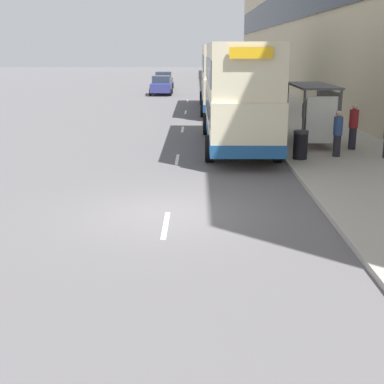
{
  "coord_description": "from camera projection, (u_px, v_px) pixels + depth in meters",
  "views": [
    {
      "loc": [
        0.74,
        -13.04,
        4.09
      ],
      "look_at": [
        0.47,
        16.96,
        -3.99
      ],
      "focal_mm": 50.0,
      "sensor_mm": 36.0,
      "label": 1
    }
  ],
  "objects": [
    {
      "name": "double_decker_bus_ahead",
      "position": [
        221.0,
        76.0,
        35.73
      ],
      "size": [
        2.85,
        11.47,
        4.3
      ],
      "color": "beige",
      "rests_on": "ground_plane"
    },
    {
      "name": "bus_shelter",
      "position": [
        317.0,
        103.0,
        22.24
      ],
      "size": [
        1.6,
        4.2,
        2.48
      ],
      "color": "#4C4C51",
      "rests_on": "ground_plane"
    },
    {
      "name": "pavement",
      "position": [
        257.0,
        92.0,
        50.76
      ],
      "size": [
        5.0,
        93.0,
        0.14
      ],
      "color": "#A39E93",
      "rests_on": "ground_plane"
    },
    {
      "name": "pedestrian_at_shelter",
      "position": [
        338.0,
        133.0,
        19.95
      ],
      "size": [
        0.34,
        0.34,
        1.72
      ],
      "color": "#23232D",
      "rests_on": "ground_plane"
    },
    {
      "name": "car_2",
      "position": [
        164.0,
        80.0,
        55.54
      ],
      "size": [
        1.98,
        3.97,
        1.74
      ],
      "rotation": [
        0.0,
        0.0,
        3.14
      ],
      "color": "#4C5156",
      "rests_on": "ground_plane"
    },
    {
      "name": "lane_mark_0",
      "position": [
        166.0,
        225.0,
        12.75
      ],
      "size": [
        0.12,
        2.0,
        0.01
      ],
      "color": "silver",
      "rests_on": "ground_plane"
    },
    {
      "name": "pedestrian_4",
      "position": [
        331.0,
        111.0,
        27.18
      ],
      "size": [
        0.34,
        0.34,
        1.72
      ],
      "color": "#23232D",
      "rests_on": "ground_plane"
    },
    {
      "name": "car_0",
      "position": [
        161.0,
        85.0,
        48.45
      ],
      "size": [
        1.98,
        3.99,
        1.69
      ],
      "rotation": [
        0.0,
        0.0,
        3.14
      ],
      "color": "navy",
      "rests_on": "ground_plane"
    },
    {
      "name": "litter_bin",
      "position": [
        300.0,
        145.0,
        19.59
      ],
      "size": [
        0.55,
        0.55,
        1.05
      ],
      "color": "black",
      "rests_on": "ground_plane"
    },
    {
      "name": "double_decker_bus_near",
      "position": [
        238.0,
        93.0,
        22.31
      ],
      "size": [
        2.85,
        10.1,
        4.3
      ],
      "color": "beige",
      "rests_on": "ground_plane"
    },
    {
      "name": "lane_mark_2",
      "position": [
        183.0,
        129.0,
        27.8
      ],
      "size": [
        0.12,
        2.0,
        0.01
      ],
      "color": "silver",
      "rests_on": "ground_plane"
    },
    {
      "name": "lane_mark_3",
      "position": [
        186.0,
        112.0,
        35.32
      ],
      "size": [
        0.12,
        2.0,
        0.01
      ],
      "color": "silver",
      "rests_on": "ground_plane"
    },
    {
      "name": "car_1",
      "position": [
        209.0,
        72.0,
        75.88
      ],
      "size": [
        1.93,
        3.98,
        1.77
      ],
      "color": "#B7B799",
      "rests_on": "ground_plane"
    },
    {
      "name": "lane_mark_4",
      "position": [
        188.0,
        101.0,
        42.84
      ],
      "size": [
        0.12,
        2.0,
        0.01
      ],
      "color": "silver",
      "rests_on": "ground_plane"
    },
    {
      "name": "lane_mark_1",
      "position": [
        177.0,
        160.0,
        20.27
      ],
      "size": [
        0.12,
        2.0,
        0.01
      ],
      "color": "silver",
      "rests_on": "ground_plane"
    },
    {
      "name": "pedestrian_1",
      "position": [
        305.0,
        116.0,
        25.13
      ],
      "size": [
        0.33,
        0.33,
        1.67
      ],
      "color": "#23232D",
      "rests_on": "ground_plane"
    },
    {
      "name": "ground_plane",
      "position": [
        168.0,
        214.0,
        13.66
      ],
      "size": [
        220.0,
        220.0,
        0.0
      ],
      "primitive_type": "plane",
      "color": "#5B595B"
    },
    {
      "name": "pedestrian_3",
      "position": [
        353.0,
        126.0,
        21.39
      ],
      "size": [
        0.36,
        0.36,
        1.83
      ],
      "color": "#23232D",
      "rests_on": "ground_plane"
    }
  ]
}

